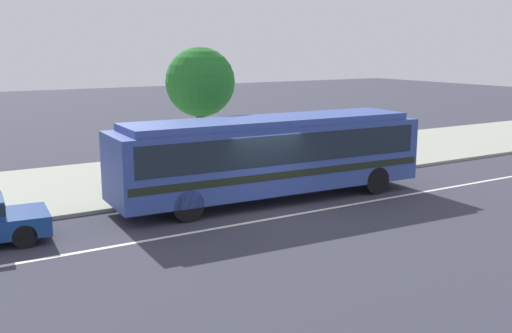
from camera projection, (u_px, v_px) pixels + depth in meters
ground_plane at (267, 211)px, 19.44m from camera, size 120.00×120.00×0.00m
sidewalk_slab at (183, 173)px, 24.93m from camera, size 60.00×8.00×0.12m
lane_stripe_center at (281, 217)px, 18.77m from camera, size 56.00×0.16×0.01m
transit_bus at (271, 152)px, 20.60m from camera, size 11.18×3.05×2.87m
pedestrian_waiting_near_sign at (312, 150)px, 24.14m from camera, size 0.36×0.36×1.77m
pedestrian_walking_along_curb at (290, 148)px, 24.83m from camera, size 0.48×0.48×1.67m
bus_stop_sign at (348, 135)px, 24.78m from camera, size 0.08×0.44×2.36m
street_tree_near_stop at (200, 83)px, 23.49m from camera, size 2.73×2.73×5.12m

